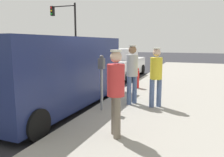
{
  "coord_description": "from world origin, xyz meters",
  "views": [
    {
      "loc": [
        3.74,
        -5.63,
        2.0
      ],
      "look_at": [
        1.65,
        -0.14,
        1.05
      ],
      "focal_mm": 35.9,
      "sensor_mm": 36.0,
      "label": 1
    }
  ],
  "objects_px": {
    "parking_meter_near": "(102,73)",
    "fire_hydrant": "(136,78)",
    "traffic_light_corner": "(67,24)",
    "pedestrian_in_gray": "(132,70)",
    "pedestrian_in_red": "(116,88)",
    "parked_van": "(57,71)",
    "parked_sedan_ahead": "(121,64)",
    "pedestrian_in_yellow": "(156,74)"
  },
  "relations": [
    {
      "from": "parked_sedan_ahead",
      "to": "traffic_light_corner",
      "type": "bearing_deg",
      "value": 144.93
    },
    {
      "from": "parking_meter_near",
      "to": "pedestrian_in_gray",
      "type": "relative_size",
      "value": 0.86
    },
    {
      "from": "parking_meter_near",
      "to": "pedestrian_in_red",
      "type": "distance_m",
      "value": 1.78
    },
    {
      "from": "parking_meter_near",
      "to": "fire_hydrant",
      "type": "xyz_separation_m",
      "value": [
        0.1,
        3.31,
        -0.61
      ]
    },
    {
      "from": "parking_meter_near",
      "to": "pedestrian_in_red",
      "type": "xyz_separation_m",
      "value": [
        0.95,
        -1.5,
        -0.05
      ]
    },
    {
      "from": "pedestrian_in_gray",
      "to": "parked_sedan_ahead",
      "type": "bearing_deg",
      "value": 111.84
    },
    {
      "from": "pedestrian_in_gray",
      "to": "pedestrian_in_red",
      "type": "relative_size",
      "value": 1.03
    },
    {
      "from": "parked_van",
      "to": "traffic_light_corner",
      "type": "relative_size",
      "value": 1.01
    },
    {
      "from": "parking_meter_near",
      "to": "fire_hydrant",
      "type": "bearing_deg",
      "value": 88.27
    },
    {
      "from": "pedestrian_in_red",
      "to": "parked_van",
      "type": "bearing_deg",
      "value": 146.78
    },
    {
      "from": "pedestrian_in_red",
      "to": "parked_van",
      "type": "distance_m",
      "value": 2.93
    },
    {
      "from": "pedestrian_in_gray",
      "to": "pedestrian_in_yellow",
      "type": "bearing_deg",
      "value": -5.76
    },
    {
      "from": "pedestrian_in_yellow",
      "to": "parked_sedan_ahead",
      "type": "relative_size",
      "value": 0.38
    },
    {
      "from": "parked_sedan_ahead",
      "to": "pedestrian_in_gray",
      "type": "bearing_deg",
      "value": -68.16
    },
    {
      "from": "pedestrian_in_yellow",
      "to": "pedestrian_in_gray",
      "type": "xyz_separation_m",
      "value": [
        -0.73,
        0.07,
        0.05
      ]
    },
    {
      "from": "pedestrian_in_yellow",
      "to": "parked_van",
      "type": "bearing_deg",
      "value": -165.29
    },
    {
      "from": "pedestrian_in_yellow",
      "to": "parked_sedan_ahead",
      "type": "bearing_deg",
      "value": 117.41
    },
    {
      "from": "parked_van",
      "to": "parked_sedan_ahead",
      "type": "bearing_deg",
      "value": 92.1
    },
    {
      "from": "traffic_light_corner",
      "to": "fire_hydrant",
      "type": "relative_size",
      "value": 6.05
    },
    {
      "from": "parking_meter_near",
      "to": "pedestrian_in_gray",
      "type": "height_order",
      "value": "pedestrian_in_gray"
    },
    {
      "from": "fire_hydrant",
      "to": "pedestrian_in_gray",
      "type": "bearing_deg",
      "value": -78.33
    },
    {
      "from": "pedestrian_in_red",
      "to": "parked_van",
      "type": "relative_size",
      "value": 0.33
    },
    {
      "from": "pedestrian_in_yellow",
      "to": "pedestrian_in_gray",
      "type": "relative_size",
      "value": 0.96
    },
    {
      "from": "pedestrian_in_yellow",
      "to": "parked_van",
      "type": "xyz_separation_m",
      "value": [
        -2.82,
        -0.74,
        0.03
      ]
    },
    {
      "from": "traffic_light_corner",
      "to": "fire_hydrant",
      "type": "xyz_separation_m",
      "value": [
        8.18,
        -7.89,
        -2.95
      ]
    },
    {
      "from": "pedestrian_in_red",
      "to": "parked_van",
      "type": "height_order",
      "value": "parked_van"
    },
    {
      "from": "pedestrian_in_gray",
      "to": "pedestrian_in_red",
      "type": "distance_m",
      "value": 2.45
    },
    {
      "from": "pedestrian_in_yellow",
      "to": "parking_meter_near",
      "type": "bearing_deg",
      "value": -147.39
    },
    {
      "from": "parked_van",
      "to": "pedestrian_in_gray",
      "type": "bearing_deg",
      "value": 21.22
    },
    {
      "from": "pedestrian_in_gray",
      "to": "fire_hydrant",
      "type": "xyz_separation_m",
      "value": [
        -0.49,
        2.39,
        -0.6
      ]
    },
    {
      "from": "parking_meter_near",
      "to": "parked_van",
      "type": "xyz_separation_m",
      "value": [
        -1.5,
        0.1,
        -0.03
      ]
    },
    {
      "from": "parked_van",
      "to": "fire_hydrant",
      "type": "height_order",
      "value": "parked_van"
    },
    {
      "from": "pedestrian_in_red",
      "to": "fire_hydrant",
      "type": "bearing_deg",
      "value": 100.06
    },
    {
      "from": "pedestrian_in_yellow",
      "to": "parked_van",
      "type": "relative_size",
      "value": 0.32
    },
    {
      "from": "parked_sedan_ahead",
      "to": "fire_hydrant",
      "type": "relative_size",
      "value": 5.14
    },
    {
      "from": "parked_sedan_ahead",
      "to": "fire_hydrant",
      "type": "xyz_separation_m",
      "value": [
        1.84,
        -3.44,
        -0.18
      ]
    },
    {
      "from": "pedestrian_in_yellow",
      "to": "traffic_light_corner",
      "type": "height_order",
      "value": "traffic_light_corner"
    },
    {
      "from": "pedestrian_in_gray",
      "to": "parking_meter_near",
      "type": "bearing_deg",
      "value": -122.93
    },
    {
      "from": "traffic_light_corner",
      "to": "fire_hydrant",
      "type": "bearing_deg",
      "value": -43.97
    },
    {
      "from": "parked_van",
      "to": "traffic_light_corner",
      "type": "distance_m",
      "value": 13.11
    },
    {
      "from": "pedestrian_in_red",
      "to": "traffic_light_corner",
      "type": "relative_size",
      "value": 0.33
    },
    {
      "from": "parking_meter_near",
      "to": "pedestrian_in_red",
      "type": "relative_size",
      "value": 0.89
    }
  ]
}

